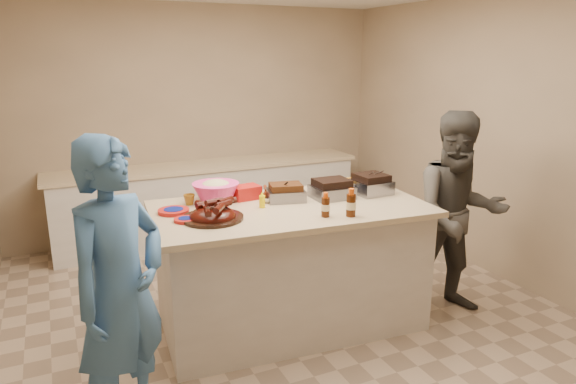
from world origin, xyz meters
name	(u,v)px	position (x,y,z in m)	size (l,w,h in m)	color
room	(288,318)	(0.00, 0.00, 0.00)	(4.50, 5.00, 2.70)	#9E886C
back_counter	(210,201)	(0.00, 2.20, 0.45)	(3.60, 0.64, 0.90)	beige
island	(291,322)	(-0.01, -0.06, 0.00)	(2.10, 1.10, 0.99)	beige
rib_platter	(213,219)	(-0.65, -0.13, 0.99)	(0.44, 0.44, 0.18)	#400C06
pulled_pork_tray	(286,201)	(0.02, 0.09, 0.99)	(0.29, 0.22, 0.09)	#47230F
brisket_tray	(332,198)	(0.40, 0.01, 0.99)	(0.32, 0.27, 0.10)	black
roasting_pan	(371,193)	(0.76, -0.01, 0.99)	(0.28, 0.28, 0.11)	gray
coleslaw_bowl	(216,201)	(-0.49, 0.31, 0.99)	(0.37, 0.37, 0.25)	#FF3D9D
sausage_plate	(279,198)	(0.00, 0.19, 0.99)	(0.32, 0.32, 0.05)	silver
mac_cheese_dish	(345,189)	(0.64, 0.19, 0.99)	(0.32, 0.24, 0.09)	#FFA41D
bbq_bottle_a	(325,217)	(0.10, -0.41, 0.99)	(0.06, 0.06, 0.18)	#391706
bbq_bottle_b	(351,216)	(0.27, -0.48, 0.99)	(0.07, 0.07, 0.21)	#391706
mustard_bottle	(262,207)	(-0.22, -0.01, 0.99)	(0.05, 0.05, 0.12)	#F8DD00
sauce_bowl	(269,202)	(-0.12, 0.12, 0.99)	(0.13, 0.04, 0.13)	silver
plate_stack_large	(174,213)	(-0.87, 0.14, 0.99)	(0.23, 0.23, 0.03)	#A31612
plate_stack_small	(186,221)	(-0.84, -0.09, 0.99)	(0.16, 0.16, 0.02)	#A31612
plastic_cup	(190,205)	(-0.71, 0.30, 0.99)	(0.09, 0.08, 0.09)	#916117
basket_stack	(246,199)	(-0.25, 0.28, 0.99)	(0.21, 0.16, 0.11)	#A31612
guest_gray	(449,309)	(1.33, -0.43, 0.00)	(0.83, 1.70, 0.64)	#45423E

